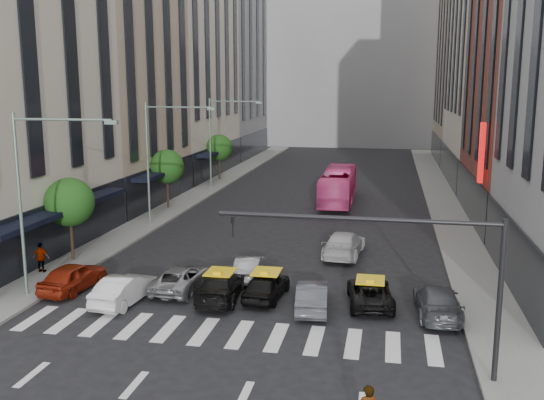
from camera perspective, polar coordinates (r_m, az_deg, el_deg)
The scene contains 30 objects.
ground at distance 25.24m, azimuth -5.25°, elevation -13.70°, with size 160.00×160.00×0.00m, color black.
sidewalk_left at distance 56.03m, azimuth -8.00°, elevation 0.02°, with size 3.00×96.00×0.15m, color slate.
sidewalk_right at distance 53.27m, azimuth 16.10°, elevation -0.86°, with size 3.00×96.00×0.15m, color slate.
building_left_b at distance 55.31m, azimuth -14.54°, elevation 12.07°, with size 8.00×16.00×24.00m, color tan.
building_left_c at distance 72.38m, azimuth -8.41°, elevation 16.68°, with size 8.00×20.00×36.00m, color beige.
building_left_d at distance 90.27m, azimuth -4.26°, elevation 13.66°, with size 8.00×18.00×30.00m, color gray.
building_right_b at distance 50.18m, azimuth 23.62°, elevation 12.84°, with size 8.00×18.00×26.00m, color brown.
building_right_d at distance 87.71m, azimuth 18.29°, elevation 12.59°, with size 8.00×18.00×28.00m, color tan.
building_far at distance 107.48m, azimuth 7.74°, elevation 14.73°, with size 30.00×10.00×36.00m, color gray.
tree_near at distance 37.53m, azimuth -18.51°, elevation -0.20°, with size 2.88×2.88×4.95m.
tree_mid at distance 51.86m, azimuth -9.85°, elevation 3.11°, with size 2.88×2.88×4.95m.
tree_far at distance 66.95m, azimuth -4.99°, elevation 4.93°, with size 2.88×2.88×4.95m.
streetlamp_near at distance 31.20m, azimuth -21.32°, elevation 1.68°, with size 5.38×0.25×9.00m.
streetlamp_mid at distance 45.41m, azimuth -10.55°, elevation 4.88°, with size 5.38×0.25×9.00m.
streetlamp_far at distance 60.52m, azimuth -4.99°, elevation 6.45°, with size 5.38×0.25×9.00m.
traffic_signal at distance 21.88m, azimuth 13.58°, elevation -5.36°, with size 10.10×0.20×6.00m.
liberty_sign at distance 42.68m, azimuth 19.12°, elevation 4.22°, with size 0.30×0.70×4.00m.
car_red at distance 33.04m, azimuth -18.22°, elevation -6.86°, with size 1.74×4.31×1.47m, color maroon.
car_white_front at distance 30.51m, azimuth -13.72°, elevation -8.14°, with size 1.49×4.27×1.41m, color silver.
car_silver at distance 31.79m, azimuth -8.58°, elevation -7.30°, with size 2.12×4.60×1.28m, color gray.
taxi_left at distance 30.22m, azimuth -4.86°, elevation -8.06°, with size 1.96×4.81×1.40m, color black.
taxi_center at distance 30.21m, azimuth -0.52°, elevation -8.05°, with size 1.62×4.03×1.37m, color black.
car_grey_mid at distance 28.90m, azimuth 3.79°, elevation -8.99°, with size 1.43×4.11×1.35m, color #3F4147.
taxi_right at distance 29.83m, azimuth 9.21°, elevation -8.59°, with size 2.04×4.42×1.23m, color black.
car_grey_curb at distance 29.11m, azimuth 15.34°, elevation -9.19°, with size 1.94×4.76×1.38m, color #414449.
car_row2_left at distance 33.33m, azimuth -2.16°, elevation -6.34°, with size 1.33×3.83×1.26m, color gray.
car_row2_right at distance 37.83m, azimuth 6.79°, elevation -4.12°, with size 2.13×5.24×1.52m, color #BCBCBC.
bus at distance 54.40m, azimuth 6.25°, elevation 1.33°, with size 2.61×11.17×3.11m, color #EE4692.
rider at distance 18.37m, azimuth 9.00°, elevation -17.40°, with size 0.64×0.42×1.76m, color gray.
pedestrian_far at distance 36.20m, azimuth -20.89°, elevation -5.08°, with size 0.98×0.41×1.67m, color gray.
Camera 1 is at (6.57, -22.02, 10.45)m, focal length 40.00 mm.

